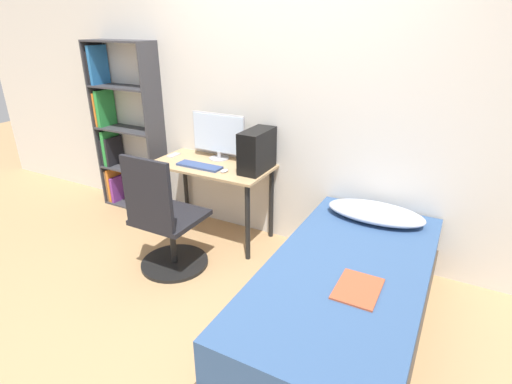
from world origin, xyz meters
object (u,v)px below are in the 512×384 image
object	(u,v)px
bed	(344,300)
pc_tower	(257,151)
keyboard	(199,166)
bookshelf	(120,132)
monitor	(218,135)
office_chair	(166,228)

from	to	relation	value
bed	pc_tower	xyz separation A→B (m)	(-1.06, 0.78, 0.65)
bed	pc_tower	distance (m)	1.46
keyboard	pc_tower	bearing A→B (deg)	18.97
bookshelf	keyboard	world-z (taller)	bookshelf
pc_tower	monitor	bearing A→B (deg)	166.55
monitor	keyboard	size ratio (longest dim) A/B	1.31
bookshelf	pc_tower	world-z (taller)	bookshelf
bookshelf	pc_tower	size ratio (longest dim) A/B	4.45
bed	keyboard	distance (m)	1.73
bed	pc_tower	size ratio (longest dim) A/B	5.02
bookshelf	monitor	distance (m)	1.24
bookshelf	bed	bearing A→B (deg)	-17.26
bed	office_chair	bearing A→B (deg)	178.35
keyboard	pc_tower	distance (m)	0.55
bed	pc_tower	bearing A→B (deg)	143.65
bed	monitor	bearing A→B (deg)	149.74
bookshelf	office_chair	size ratio (longest dim) A/B	1.72
office_chair	keyboard	world-z (taller)	office_chair
office_chair	monitor	world-z (taller)	monitor
office_chair	keyboard	xyz separation A→B (m)	(-0.05, 0.56, 0.35)
monitor	pc_tower	size ratio (longest dim) A/B	1.42
bookshelf	office_chair	xyz separation A→B (m)	(1.26, -0.81, -0.45)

